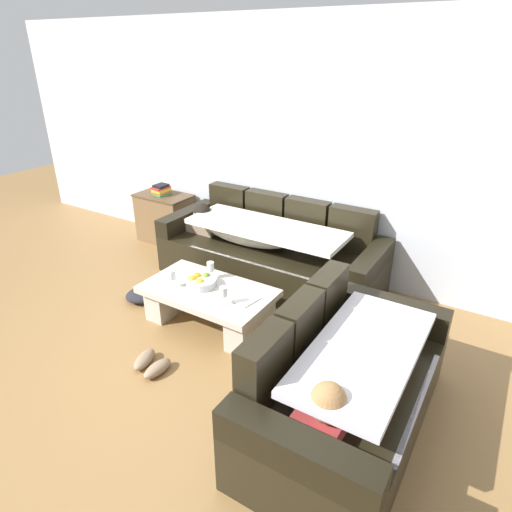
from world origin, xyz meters
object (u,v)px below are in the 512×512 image
fruit_bowl (201,281)px  side_cabinet (165,218)px  book_stack_on_cabinet (161,190)px  coffee_table (208,302)px  crumpled_garment (145,294)px  couch_near_window (345,386)px  pair_of_shoes (151,364)px  couch_along_wall (267,252)px  open_magazine (241,297)px  wine_glass_near_right (224,292)px  wine_glass_far_back (210,267)px  wine_glass_near_left (172,276)px

fruit_bowl → side_cabinet: size_ratio=0.39×
fruit_bowl → book_stack_on_cabinet: (-1.62, 1.26, 0.28)m
coffee_table → crumpled_garment: 0.85m
couch_near_window → fruit_bowl: couch_near_window is taller
book_stack_on_cabinet → pair_of_shoes: bearing=-50.2°
couch_along_wall → coffee_table: size_ratio=2.03×
crumpled_garment → coffee_table: bearing=-0.1°
crumpled_garment → couch_along_wall: bearing=51.4°
side_cabinet → pair_of_shoes: (1.67, -2.04, -0.28)m
open_magazine → wine_glass_near_right: bearing=-102.3°
couch_along_wall → fruit_bowl: (-0.10, -1.03, 0.09)m
couch_near_window → wine_glass_near_right: couch_near_window is taller
wine_glass_far_back → pair_of_shoes: size_ratio=0.50×
side_cabinet → crumpled_garment: (0.86, -1.27, -0.26)m
crumpled_garment → wine_glass_far_back: bearing=13.6°
wine_glass_far_back → pair_of_shoes: wine_glass_far_back is taller
wine_glass_near_left → fruit_bowl: bearing=37.7°
open_magazine → side_cabinet: size_ratio=0.39×
couch_near_window → open_magazine: couch_near_window is taller
wine_glass_near_left → wine_glass_near_right: same height
wine_glass_near_left → couch_along_wall: bearing=75.9°
couch_near_window → open_magazine: 1.28m
wine_glass_near_right → crumpled_garment: (-1.11, 0.14, -0.44)m
fruit_bowl → wine_glass_near_left: (-0.20, -0.16, 0.07)m
pair_of_shoes → couch_along_wall: bearing=89.4°
book_stack_on_cabinet → crumpled_garment: bearing=-55.3°
couch_near_window → book_stack_on_cabinet: (-3.23, 1.77, 0.37)m
wine_glass_near_right → book_stack_on_cabinet: (-1.99, 1.41, 0.21)m
open_magazine → pair_of_shoes: open_magazine is taller
couch_along_wall → open_magazine: bearing=-71.4°
open_magazine → crumpled_garment: bearing=-168.3°
wine_glass_far_back → crumpled_garment: wine_glass_far_back is taller
wine_glass_near_right → pair_of_shoes: (-0.30, -0.63, -0.45)m
couch_along_wall → side_cabinet: bearing=172.4°
couch_near_window → crumpled_garment: size_ratio=4.34×
couch_along_wall → wine_glass_near_left: (-0.30, -1.19, 0.17)m
fruit_bowl → wine_glass_far_back: (-0.01, 0.16, 0.07)m
couch_along_wall → crumpled_garment: (-0.84, -1.05, -0.27)m
side_cabinet → crumpled_garment: side_cabinet is taller
wine_glass_near_right → wine_glass_near_left: bearing=-179.8°
fruit_bowl → wine_glass_far_back: size_ratio=1.69×
couch_along_wall → wine_glass_near_right: bearing=-76.9°
fruit_bowl → wine_glass_far_back: bearing=92.6°
fruit_bowl → wine_glass_near_left: wine_glass_near_left is taller
wine_glass_near_left → book_stack_on_cabinet: (-1.42, 1.41, 0.21)m
couch_near_window → pair_of_shoes: bearing=100.0°
fruit_bowl → crumpled_garment: (-0.74, -0.01, -0.36)m
wine_glass_near_left → wine_glass_far_back: bearing=58.7°
coffee_table → open_magazine: (0.35, 0.02, 0.15)m
fruit_bowl → book_stack_on_cabinet: 2.07m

